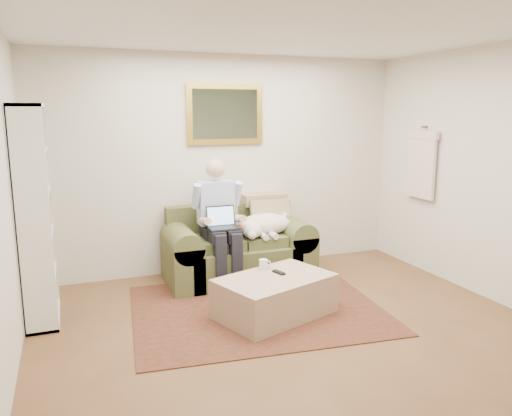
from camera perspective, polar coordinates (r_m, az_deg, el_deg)
room_shell at (r=4.11m, az=5.37°, el=2.10°), size 4.51×5.00×2.61m
rug at (r=5.05m, az=0.12°, el=-11.46°), size 2.58×2.15×0.01m
sofa at (r=5.86m, az=-2.10°, el=-5.29°), size 1.68×0.85×1.01m
seated_man at (r=5.54m, az=-4.08°, el=-1.83°), size 0.55×0.79×1.41m
laptop at (r=5.47m, az=-3.89°, el=-1.62°), size 0.33×0.26×0.24m
sleeping_dog at (r=5.80m, az=0.96°, el=-1.88°), size 0.69×0.43×0.26m
ottoman at (r=4.85m, az=2.17°, el=-10.04°), size 1.23×0.99×0.39m
coffee_mug at (r=4.98m, az=0.84°, el=-6.45°), size 0.08×0.08×0.10m
tv_remote at (r=4.88m, az=2.62°, el=-7.36°), size 0.09×0.16×0.02m
bookshelf at (r=4.99m, az=-23.91°, el=-0.74°), size 0.28×0.80×2.00m
wall_mirror at (r=6.04m, az=-3.55°, el=10.66°), size 0.94×0.04×0.72m
hanging_shirt at (r=6.34m, az=18.35°, el=5.16°), size 0.06×0.52×0.90m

